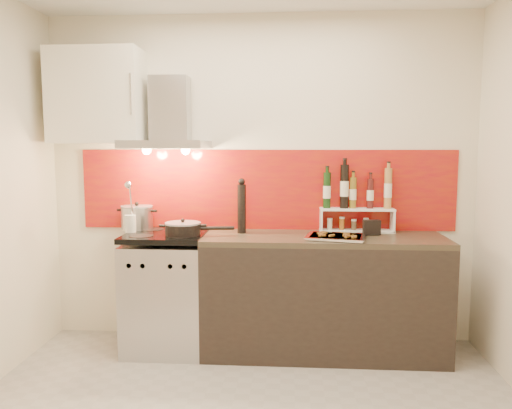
# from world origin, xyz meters

# --- Properties ---
(back_wall) EXTENTS (3.40, 0.02, 2.60)m
(back_wall) POSITION_xyz_m (0.00, 1.40, 1.30)
(back_wall) COLOR silver
(back_wall) RESTS_ON ground
(backsplash) EXTENTS (3.00, 0.02, 0.64)m
(backsplash) POSITION_xyz_m (0.05, 1.39, 1.22)
(backsplash) COLOR maroon
(backsplash) RESTS_ON back_wall
(range_stove) EXTENTS (0.60, 0.60, 0.91)m
(range_stove) POSITION_xyz_m (-0.70, 1.10, 0.44)
(range_stove) COLOR #B7B7BA
(range_stove) RESTS_ON ground
(counter) EXTENTS (1.80, 0.60, 0.90)m
(counter) POSITION_xyz_m (0.50, 1.10, 0.45)
(counter) COLOR black
(counter) RESTS_ON ground
(range_hood) EXTENTS (0.62, 0.50, 0.61)m
(range_hood) POSITION_xyz_m (-0.70, 1.24, 1.74)
(range_hood) COLOR #B7B7BA
(range_hood) RESTS_ON back_wall
(upper_cabinet) EXTENTS (0.70, 0.35, 0.72)m
(upper_cabinet) POSITION_xyz_m (-1.25, 1.22, 1.95)
(upper_cabinet) COLOR white
(upper_cabinet) RESTS_ON back_wall
(stock_pot) EXTENTS (0.25, 0.25, 0.22)m
(stock_pot) POSITION_xyz_m (-0.98, 1.28, 1.00)
(stock_pot) COLOR #B7B7BA
(stock_pot) RESTS_ON range_stove
(saute_pan) EXTENTS (0.52, 0.27, 0.12)m
(saute_pan) POSITION_xyz_m (-0.54, 1.01, 0.96)
(saute_pan) COLOR black
(saute_pan) RESTS_ON range_stove
(utensil_jar) EXTENTS (0.09, 0.13, 0.41)m
(utensil_jar) POSITION_xyz_m (-0.98, 1.10, 1.02)
(utensil_jar) COLOR silver
(utensil_jar) RESTS_ON range_stove
(pepper_mill) EXTENTS (0.07, 0.07, 0.42)m
(pepper_mill) POSITION_xyz_m (-0.13, 1.19, 1.11)
(pepper_mill) COLOR black
(pepper_mill) RESTS_ON counter
(step_shelf) EXTENTS (0.57, 0.16, 0.53)m
(step_shelf) POSITION_xyz_m (0.75, 1.31, 1.12)
(step_shelf) COLOR white
(step_shelf) RESTS_ON counter
(caddy_box) EXTENTS (0.13, 0.06, 0.11)m
(caddy_box) POSITION_xyz_m (0.86, 1.16, 0.96)
(caddy_box) COLOR black
(caddy_box) RESTS_ON counter
(baking_tray) EXTENTS (0.47, 0.39, 0.03)m
(baking_tray) POSITION_xyz_m (0.58, 0.99, 0.92)
(baking_tray) COLOR silver
(baking_tray) RESTS_ON counter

